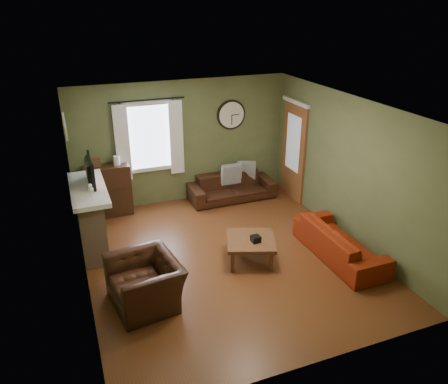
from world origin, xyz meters
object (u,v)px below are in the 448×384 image
object	(u,v)px
sofa_brown	(232,187)
sofa_red	(340,242)
coffee_table	(250,250)
bookshelf	(109,191)
armchair	(145,282)

from	to	relation	value
sofa_brown	sofa_red	world-z (taller)	sofa_red
coffee_table	sofa_brown	bearing A→B (deg)	75.19
sofa_red	bookshelf	bearing A→B (deg)	48.53
bookshelf	armchair	xyz separation A→B (m)	(0.09, -3.08, -0.19)
bookshelf	coffee_table	bearing A→B (deg)	-53.22
armchair	coffee_table	distance (m)	1.93
bookshelf	sofa_brown	distance (m)	2.63
bookshelf	coffee_table	xyz separation A→B (m)	(1.96, -2.62, -0.32)
armchair	sofa_brown	bearing A→B (deg)	130.80
sofa_red	armchair	bearing A→B (deg)	90.68
bookshelf	armchair	bearing A→B (deg)	-88.25
sofa_red	coffee_table	xyz separation A→B (m)	(-1.48, 0.42, -0.07)
sofa_red	coffee_table	bearing A→B (deg)	74.20
coffee_table	sofa_red	bearing A→B (deg)	-15.80
sofa_brown	coffee_table	world-z (taller)	sofa_brown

